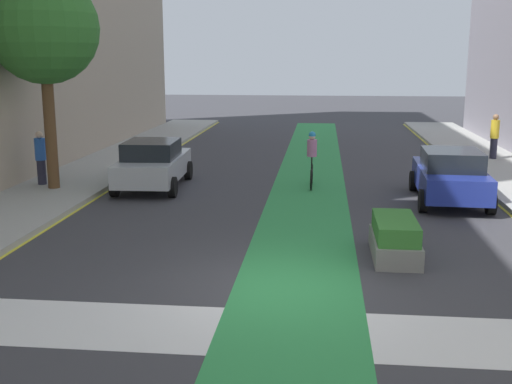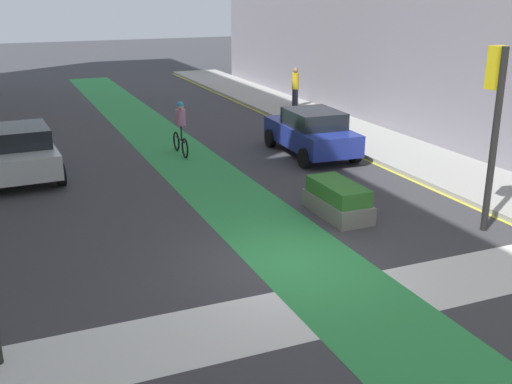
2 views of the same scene
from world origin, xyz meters
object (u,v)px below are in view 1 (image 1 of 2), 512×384
object	(u,v)px
pedestrian_sidewalk_right_b	(494,136)
median_planter	(395,239)
cyclist_in_lane	(312,158)
pedestrian_sidewalk_left_a	(41,157)
street_tree_near	(44,30)
car_silver_left_far	(153,164)
car_blue_right_far	(450,175)

from	to	relation	value
pedestrian_sidewalk_right_b	median_planter	xyz separation A→B (m)	(-5.35, -13.20, -0.68)
cyclist_in_lane	pedestrian_sidewalk_left_a	size ratio (longest dim) A/B	1.07
street_tree_near	pedestrian_sidewalk_left_a	bearing A→B (deg)	140.57
pedestrian_sidewalk_right_b	car_silver_left_far	bearing A→B (deg)	-152.36
car_silver_left_far	median_planter	bearing A→B (deg)	-43.38
car_blue_right_far	street_tree_near	world-z (taller)	street_tree_near
street_tree_near	car_silver_left_far	bearing A→B (deg)	19.54
car_blue_right_far	car_silver_left_far	bearing A→B (deg)	172.99
car_blue_right_far	pedestrian_sidewalk_left_a	distance (m)	12.83
pedestrian_sidewalk_left_a	median_planter	distance (m)	12.30
car_silver_left_far	pedestrian_sidewalk_right_b	size ratio (longest dim) A/B	2.37
car_silver_left_far	pedestrian_sidewalk_right_b	bearing A→B (deg)	27.64
pedestrian_sidewalk_left_a	street_tree_near	world-z (taller)	street_tree_near
car_silver_left_far	street_tree_near	world-z (taller)	street_tree_near
car_silver_left_far	cyclist_in_lane	size ratio (longest dim) A/B	2.30
street_tree_near	cyclist_in_lane	bearing A→B (deg)	11.47
pedestrian_sidewalk_right_b	cyclist_in_lane	bearing A→B (deg)	-140.89
pedestrian_sidewalk_left_a	median_planter	world-z (taller)	pedestrian_sidewalk_left_a
cyclist_in_lane	pedestrian_sidewalk_right_b	bearing A→B (deg)	39.11
car_blue_right_far	street_tree_near	size ratio (longest dim) A/B	0.65
car_silver_left_far	car_blue_right_far	world-z (taller)	same
pedestrian_sidewalk_left_a	pedestrian_sidewalk_right_b	size ratio (longest dim) A/B	0.96
cyclist_in_lane	pedestrian_sidewalk_right_b	xyz separation A→B (m)	(7.27, 5.91, 0.11)
street_tree_near	median_planter	bearing A→B (deg)	-29.35
car_blue_right_far	pedestrian_sidewalk_right_b	distance (m)	8.29
pedestrian_sidewalk_left_a	median_planter	bearing A→B (deg)	-30.00
pedestrian_sidewalk_right_b	street_tree_near	size ratio (longest dim) A/B	0.27
pedestrian_sidewalk_left_a	pedestrian_sidewalk_right_b	world-z (taller)	pedestrian_sidewalk_right_b
car_silver_left_far	cyclist_in_lane	distance (m)	5.19
cyclist_in_lane	median_planter	size ratio (longest dim) A/B	0.89
pedestrian_sidewalk_right_b	median_planter	size ratio (longest dim) A/B	0.87
cyclist_in_lane	street_tree_near	distance (m)	9.21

